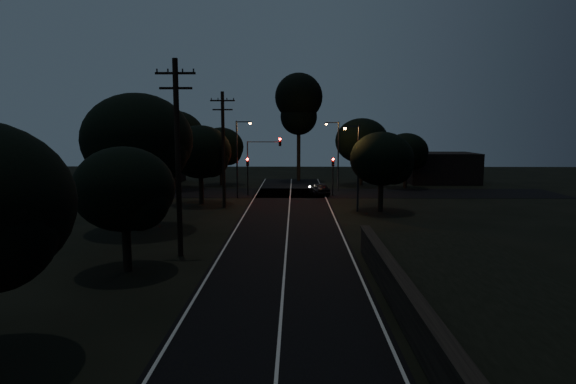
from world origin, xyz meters
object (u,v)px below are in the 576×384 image
object	(u,v)px
streetlight_a	(239,154)
tall_pine	(299,103)
streetlight_b	(337,151)
streetlight_c	(356,162)
car	(319,189)
utility_pole_far	(223,148)
signal_left	(248,169)
signal_right	(333,170)
signal_mast	(263,156)
utility_pole_mid	(178,155)

from	to	relation	value
streetlight_a	tall_pine	bearing A→B (deg)	69.64
streetlight_a	streetlight_b	size ratio (longest dim) A/B	1.00
streetlight_b	streetlight_c	distance (m)	14.01
car	streetlight_c	bearing A→B (deg)	90.26
utility_pole_far	tall_pine	bearing A→B (deg)	73.07
signal_left	streetlight_b	size ratio (longest dim) A/B	0.51
signal_right	signal_mast	world-z (taller)	signal_mast
utility_pole_far	streetlight_c	size ratio (longest dim) A/B	1.40
signal_right	car	world-z (taller)	signal_right
utility_pole_far	signal_mast	distance (m)	8.64
tall_pine	signal_right	size ratio (longest dim) A/B	3.59
utility_pole_far	streetlight_c	bearing A→B (deg)	-9.60
tall_pine	streetlight_b	bearing A→B (deg)	-68.62
tall_pine	signal_left	distance (m)	17.81
tall_pine	streetlight_a	xyz separation A→B (m)	(-6.31, -17.00, -5.99)
utility_pole_far	signal_mast	xyz separation A→B (m)	(3.09, 7.99, -1.15)
streetlight_b	streetlight_c	xyz separation A→B (m)	(0.52, -14.00, -0.29)
signal_right	car	distance (m)	2.67
signal_left	signal_right	size ratio (longest dim) A/B	1.00
signal_left	signal_mast	size ratio (longest dim) A/B	0.66
utility_pole_mid	streetlight_c	bearing A→B (deg)	51.74
signal_mast	streetlight_c	bearing A→B (deg)	-48.81
signal_mast	streetlight_a	size ratio (longest dim) A/B	0.78
tall_pine	signal_left	world-z (taller)	tall_pine
car	signal_left	bearing A→B (deg)	-8.74
signal_right	streetlight_a	distance (m)	10.26
utility_pole_far	signal_mast	world-z (taller)	utility_pole_far
utility_pole_far	signal_right	world-z (taller)	utility_pole_far
utility_pole_far	signal_right	size ratio (longest dim) A/B	2.56
signal_right	car	bearing A→B (deg)	154.64
signal_left	signal_mast	distance (m)	2.26
tall_pine	car	distance (m)	17.60
streetlight_b	streetlight_c	bearing A→B (deg)	-87.86
utility_pole_mid	streetlight_a	distance (m)	23.04
signal_mast	streetlight_b	world-z (taller)	streetlight_b
utility_pole_mid	utility_pole_far	xyz separation A→B (m)	(0.00, 17.00, -0.25)
streetlight_c	streetlight_a	bearing A→B (deg)	144.31
signal_right	car	xyz separation A→B (m)	(-1.40, 0.66, -2.17)
signal_mast	streetlight_a	bearing A→B (deg)	-140.23
utility_pole_mid	car	bearing A→B (deg)	70.27
signal_right	utility_pole_far	bearing A→B (deg)	-143.00
streetlight_a	streetlight_b	bearing A→B (deg)	29.48
streetlight_a	car	size ratio (longest dim) A/B	2.06
tall_pine	car	world-z (taller)	tall_pine
signal_mast	utility_pole_mid	bearing A→B (deg)	-97.04
signal_left	streetlight_b	world-z (taller)	streetlight_b
signal_right	streetlight_b	bearing A→B (deg)	80.00
utility_pole_mid	streetlight_c	distance (m)	19.15
utility_pole_mid	utility_pole_far	world-z (taller)	utility_pole_mid
utility_pole_mid	utility_pole_far	size ratio (longest dim) A/B	1.05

